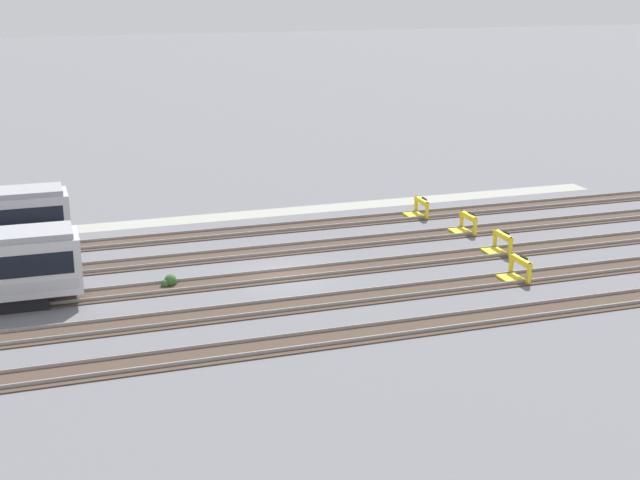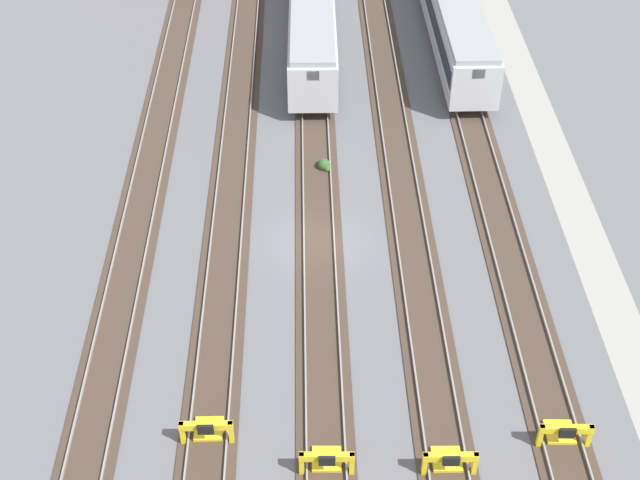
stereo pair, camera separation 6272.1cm
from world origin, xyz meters
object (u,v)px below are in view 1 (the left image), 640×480
(bumper_stop_near_inner_track, at_px, (465,224))
(bumper_stop_far_inner_track, at_px, (516,270))
(bumper_stop_middle_track, at_px, (499,244))
(weed_clump, at_px, (170,281))
(bumper_stop_nearest_track, at_px, (418,209))

(bumper_stop_near_inner_track, bearing_deg, bumper_stop_far_inner_track, 79.87)
(bumper_stop_middle_track, xyz_separation_m, bumper_stop_far_inner_track, (1.47, 4.41, 0.00))
(bumper_stop_middle_track, distance_m, weed_clump, 18.84)
(bumper_stop_middle_track, bearing_deg, weed_clump, -1.15)
(weed_clump, bearing_deg, bumper_stop_middle_track, 178.85)
(bumper_stop_nearest_track, relative_size, bumper_stop_middle_track, 1.00)
(bumper_stop_far_inner_track, relative_size, weed_clump, 2.17)
(bumper_stop_nearest_track, distance_m, weed_clump, 19.70)
(bumper_stop_far_inner_track, bearing_deg, bumper_stop_nearest_track, -91.91)
(bumper_stop_near_inner_track, distance_m, weed_clump, 19.36)
(bumper_stop_nearest_track, xyz_separation_m, bumper_stop_middle_track, (-1.03, 8.82, 0.00))
(bumper_stop_middle_track, bearing_deg, bumper_stop_nearest_track, -83.32)
(bumper_stop_far_inner_track, xyz_separation_m, weed_clump, (17.36, -4.79, -0.27))
(bumper_stop_far_inner_track, bearing_deg, weed_clump, -15.43)
(bumper_stop_nearest_track, xyz_separation_m, bumper_stop_near_inner_track, (-1.14, 4.41, 0.00))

